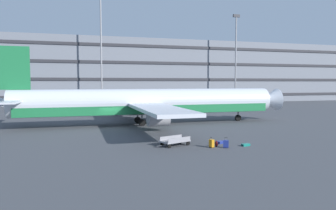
{
  "coord_description": "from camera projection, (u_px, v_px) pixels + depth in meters",
  "views": [
    {
      "loc": [
        -4.23,
        -40.0,
        5.67
      ],
      "look_at": [
        6.37,
        -4.14,
        3.0
      ],
      "focal_mm": 33.97,
      "sensor_mm": 36.0,
      "label": 1
    }
  ],
  "objects": [
    {
      "name": "light_mast_center_left",
      "position": [
        236.0,
        53.0,
        83.06
      ],
      "size": [
        1.8,
        0.5,
        23.27
      ],
      "color": "gray",
      "rests_on": "ground_plane"
    },
    {
      "name": "suitcase_navy",
      "position": [
        226.0,
        144.0,
        27.48
      ],
      "size": [
        0.53,
        0.45,
        0.9
      ],
      "color": "navy",
      "rests_on": "ground_plane"
    },
    {
      "name": "suitcase_silver",
      "position": [
        246.0,
        145.0,
        28.31
      ],
      "size": [
        0.83,
        0.5,
        0.21
      ],
      "color": "#147266",
      "rests_on": "ground_plane"
    },
    {
      "name": "suitcase_large",
      "position": [
        212.0,
        143.0,
        27.64
      ],
      "size": [
        0.35,
        0.5,
        0.91
      ],
      "color": "orange",
      "rests_on": "ground_plane"
    },
    {
      "name": "backpack_red",
      "position": [
        217.0,
        144.0,
        28.13
      ],
      "size": [
        0.26,
        0.32,
        0.55
      ],
      "color": "maroon",
      "rests_on": "ground_plane"
    },
    {
      "name": "suitcase_teal",
      "position": [
        220.0,
        142.0,
        29.52
      ],
      "size": [
        0.88,
        0.76,
        0.22
      ],
      "color": "navy",
      "rests_on": "ground_plane"
    },
    {
      "name": "ground_plane",
      "position": [
        110.0,
        128.0,
        39.86
      ],
      "size": [
        600.0,
        600.0,
        0.0
      ],
      "primitive_type": "plane",
      "color": "#424449"
    },
    {
      "name": "baggage_cart",
      "position": [
        175.0,
        141.0,
        28.44
      ],
      "size": [
        3.33,
        2.1,
        0.82
      ],
      "color": "gray",
      "rests_on": "ground_plane"
    },
    {
      "name": "light_mast_left",
      "position": [
        101.0,
        43.0,
        73.17
      ],
      "size": [
        1.8,
        0.5,
        26.04
      ],
      "color": "gray",
      "rests_on": "ground_plane"
    },
    {
      "name": "terminal_structure",
      "position": [
        90.0,
        71.0,
        85.6
      ],
      "size": [
        161.76,
        14.36,
        17.27
      ],
      "color": "slate",
      "rests_on": "ground_plane"
    },
    {
      "name": "airliner",
      "position": [
        147.0,
        103.0,
        42.72
      ],
      "size": [
        40.65,
        32.89,
        9.97
      ],
      "color": "silver",
      "rests_on": "ground_plane"
    }
  ]
}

